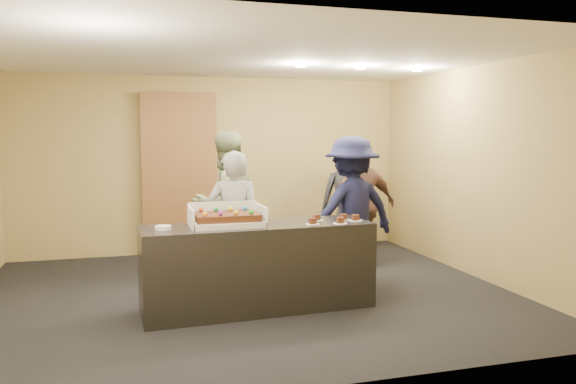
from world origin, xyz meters
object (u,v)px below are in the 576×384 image
at_px(serving_counter, 258,267).
at_px(person_navy_man, 351,210).
at_px(cake_box, 226,221).
at_px(plate_stack, 163,228).
at_px(storage_cabinet, 179,174).
at_px(sheet_cake, 227,216).
at_px(person_server_grey, 234,225).
at_px(person_sage_man, 225,204).
at_px(person_brown_extra, 362,205).
at_px(person_dark_suit, 349,198).

bearing_deg(serving_counter, person_navy_man, 25.00).
bearing_deg(cake_box, plate_stack, -172.56).
distance_m(storage_cabinet, cake_box, 2.97).
height_order(cake_box, sheet_cake, cake_box).
bearing_deg(person_server_grey, person_sage_man, -81.90).
height_order(person_server_grey, person_sage_man, person_sage_man).
distance_m(person_sage_man, person_brown_extra, 1.89).
distance_m(serving_counter, person_dark_suit, 2.94).
distance_m(storage_cabinet, person_server_grey, 2.58).
bearing_deg(storage_cabinet, person_navy_man, -50.77).
bearing_deg(person_server_grey, sheet_cake, 83.29).
bearing_deg(plate_stack, serving_counter, 3.32).
height_order(person_sage_man, person_navy_man, person_sage_man).
bearing_deg(serving_counter, storage_cabinet, 97.70).
bearing_deg(person_server_grey, serving_counter, 123.08).
bearing_deg(person_dark_suit, sheet_cake, 55.44).
xyz_separation_m(serving_counter, cake_box, (-0.33, 0.03, 0.50)).
relative_size(person_server_grey, person_dark_suit, 0.95).
relative_size(serving_counter, person_dark_suit, 1.37).
bearing_deg(person_dark_suit, plate_stack, 49.03).
bearing_deg(sheet_cake, storage_cabinet, 93.94).
bearing_deg(storage_cabinet, cake_box, -86.01).
xyz_separation_m(cake_box, person_brown_extra, (2.13, 1.41, -0.09)).
relative_size(serving_counter, sheet_cake, 3.74).
distance_m(storage_cabinet, person_navy_man, 2.96).
bearing_deg(person_dark_suit, serving_counter, 59.92).
relative_size(cake_box, person_sage_man, 0.40).
relative_size(storage_cabinet, person_sage_man, 1.32).
xyz_separation_m(cake_box, person_server_grey, (0.16, 0.42, -0.12)).
bearing_deg(person_server_grey, cake_box, 82.18).
height_order(storage_cabinet, sheet_cake, storage_cabinet).
height_order(plate_stack, person_dark_suit, person_dark_suit).
distance_m(person_server_grey, person_navy_man, 1.52).
distance_m(cake_box, plate_stack, 0.65).
bearing_deg(person_server_grey, person_dark_suit, -127.48).
bearing_deg(person_brown_extra, person_dark_suit, -105.12).
bearing_deg(person_brown_extra, storage_cabinet, -39.62).
height_order(person_server_grey, person_brown_extra, person_brown_extra).
bearing_deg(sheet_cake, person_brown_extra, 34.12).
xyz_separation_m(person_navy_man, person_dark_suit, (0.59, 1.50, -0.03)).
relative_size(cake_box, sheet_cake, 1.17).
xyz_separation_m(plate_stack, person_brown_extra, (2.77, 1.50, -0.06)).
xyz_separation_m(person_sage_man, person_brown_extra, (1.89, -0.07, -0.08)).
height_order(person_brown_extra, person_dark_suit, person_dark_suit).
height_order(plate_stack, person_brown_extra, person_brown_extra).
height_order(person_server_grey, person_navy_man, person_navy_man).
height_order(storage_cabinet, person_navy_man, storage_cabinet).
height_order(sheet_cake, person_brown_extra, person_brown_extra).
distance_m(serving_counter, person_server_grey, 0.61).
height_order(serving_counter, sheet_cake, sheet_cake).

